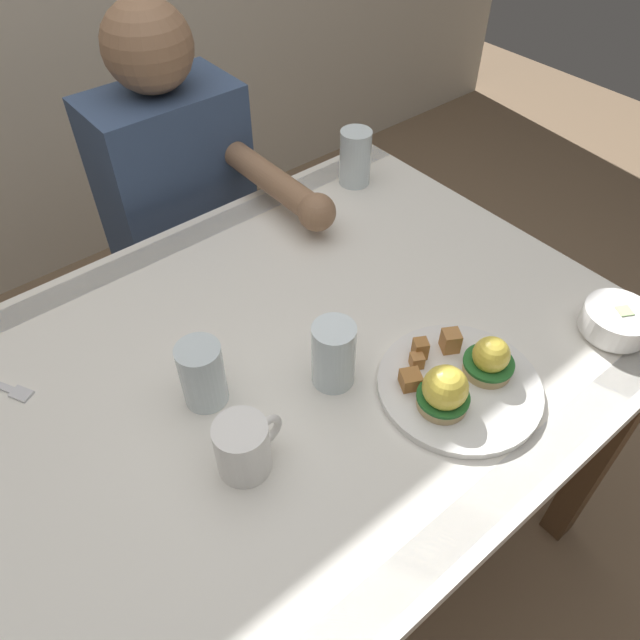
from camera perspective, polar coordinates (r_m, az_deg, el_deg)
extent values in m
plane|color=#7F664C|center=(1.68, -1.88, -20.06)|extent=(6.00, 6.00, 0.00)
cube|color=white|center=(1.07, -2.79, -3.67)|extent=(1.20, 0.90, 0.03)
cube|color=#4C6BB7|center=(0.91, 13.57, -18.02)|extent=(1.20, 0.06, 0.00)
cube|color=#4C6BB7|center=(1.32, -13.52, 7.01)|extent=(1.20, 0.06, 0.00)
cube|color=brown|center=(1.52, 24.85, -11.34)|extent=(0.06, 0.06, 0.71)
cube|color=brown|center=(1.80, 3.83, 4.52)|extent=(0.06, 0.06, 0.71)
cylinder|color=white|center=(1.02, 12.98, -6.11)|extent=(0.27, 0.27, 0.01)
cylinder|color=tan|center=(0.98, 11.45, -7.52)|extent=(0.08, 0.08, 0.02)
cylinder|color=#286B2D|center=(0.97, 11.55, -7.10)|extent=(0.08, 0.08, 0.01)
sphere|color=yellow|center=(0.95, 11.74, -6.26)|extent=(0.07, 0.07, 0.07)
cylinder|color=tan|center=(1.04, 15.51, -4.32)|extent=(0.08, 0.08, 0.02)
cylinder|color=#286B2D|center=(1.03, 15.64, -3.89)|extent=(0.08, 0.08, 0.01)
sphere|color=yellow|center=(1.02, 15.85, -3.16)|extent=(0.06, 0.06, 0.06)
cube|color=#AD7038|center=(1.03, 9.44, -2.70)|extent=(0.03, 0.03, 0.04)
cube|color=#B77A42|center=(1.02, 9.12, -3.81)|extent=(0.03, 0.03, 0.03)
cube|color=#AD7038|center=(0.99, 8.54, -5.59)|extent=(0.04, 0.04, 0.03)
cube|color=#B77A42|center=(1.05, 12.22, -1.93)|extent=(0.04, 0.04, 0.04)
cylinder|color=white|center=(1.20, 25.77, -0.93)|extent=(0.10, 0.10, 0.01)
cylinder|color=white|center=(1.19, 26.18, -0.01)|extent=(0.12, 0.12, 0.04)
cube|color=#F4DB66|center=(1.19, 25.82, 0.13)|extent=(0.03, 0.03, 0.03)
cube|color=#F4A85B|center=(1.20, 26.21, 0.12)|extent=(0.04, 0.04, 0.03)
cube|color=#B7E093|center=(1.18, 26.62, 0.40)|extent=(0.03, 0.03, 0.02)
cube|color=#F4DB66|center=(1.17, 26.57, -0.32)|extent=(0.03, 0.03, 0.03)
cube|color=#F4A85B|center=(1.18, 26.10, -0.02)|extent=(0.04, 0.04, 0.03)
cube|color=#B7E093|center=(1.19, 26.31, 0.27)|extent=(0.03, 0.03, 0.03)
cube|color=#F4DB66|center=(1.19, 27.31, -0.02)|extent=(0.03, 0.03, 0.03)
cube|color=#B7E093|center=(1.18, 26.34, -0.49)|extent=(0.03, 0.03, 0.02)
cube|color=#F4DB66|center=(1.16, 26.30, -1.08)|extent=(0.03, 0.03, 0.02)
cylinder|color=white|center=(0.89, -7.32, -11.86)|extent=(0.08, 0.08, 0.09)
cylinder|color=black|center=(0.86, -7.58, -10.35)|extent=(0.07, 0.07, 0.01)
torus|color=white|center=(0.90, -5.04, -10.38)|extent=(0.06, 0.02, 0.06)
cube|color=silver|center=(1.11, -26.36, -6.27)|extent=(0.04, 0.04, 0.00)
cylinder|color=silver|center=(0.97, 1.28, -3.28)|extent=(0.07, 0.07, 0.12)
cylinder|color=silver|center=(0.99, 1.26, -4.09)|extent=(0.06, 0.06, 0.08)
cylinder|color=silver|center=(1.44, 3.34, 15.06)|extent=(0.07, 0.07, 0.13)
cylinder|color=silver|center=(1.45, 3.30, 14.09)|extent=(0.07, 0.07, 0.07)
cylinder|color=silver|center=(0.97, -11.04, -5.04)|extent=(0.07, 0.07, 0.12)
cylinder|color=silver|center=(0.99, -10.82, -6.07)|extent=(0.06, 0.06, 0.06)
cylinder|color=#33333D|center=(1.76, -11.76, -3.59)|extent=(0.11, 0.11, 0.45)
cylinder|color=#33333D|center=(1.82, -6.95, -0.91)|extent=(0.11, 0.11, 0.45)
cube|color=#384C70|center=(1.55, -13.42, 11.83)|extent=(0.34, 0.20, 0.50)
sphere|color=#936B4C|center=(1.40, -15.97, 23.60)|extent=(0.19, 0.19, 0.19)
cylinder|color=#936B4C|center=(1.36, -4.38, 12.92)|extent=(0.06, 0.30, 0.06)
sphere|color=#936B4C|center=(1.26, -0.29, 10.14)|extent=(0.08, 0.08, 0.08)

